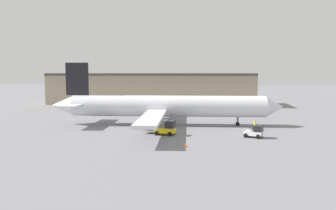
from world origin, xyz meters
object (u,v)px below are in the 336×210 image
Objects in this scene: airplane at (163,106)px; ground_crew_worker at (255,124)px; safety_cone_near at (186,145)px; baggage_tug at (167,128)px; belt_loader_truck at (255,132)px.

ground_crew_worker is (16.32, -3.21, -2.53)m from airplane.
airplane is 78.40× the size of safety_cone_near.
safety_cone_near is (5.72, -17.56, -3.20)m from airplane.
baggage_tug reaches higher than ground_crew_worker.
belt_loader_truck reaches higher than ground_crew_worker.
safety_cone_near is (-10.60, -14.34, -0.68)m from ground_crew_worker.
airplane is at bearing 169.65° from belt_loader_truck.
baggage_tug is at bearing 114.56° from safety_cone_near.
baggage_tug is 6.15× the size of safety_cone_near.
ground_crew_worker is 6.70m from belt_loader_truck.
belt_loader_truck is 12.43m from safety_cone_near.
baggage_tug is 1.11× the size of belt_loader_truck.
belt_loader_truck is at bearing 38.32° from safety_cone_near.
safety_cone_near is at bearing -21.76° from ground_crew_worker.
ground_crew_worker is 0.59× the size of belt_loader_truck.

